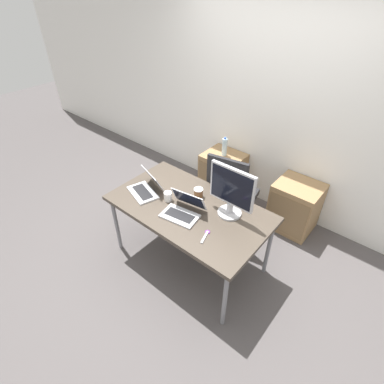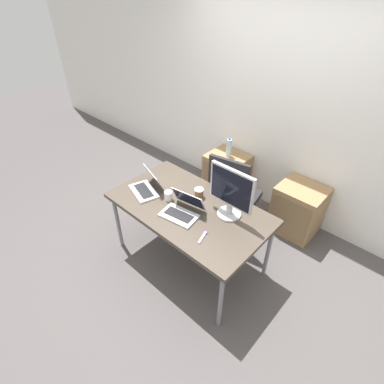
% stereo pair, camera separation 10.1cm
% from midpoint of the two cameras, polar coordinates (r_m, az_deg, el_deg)
% --- Properties ---
extents(ground_plane, '(14.00, 14.00, 0.00)m').
position_cam_midpoint_polar(ground_plane, '(3.39, 0.36, -12.49)').
color(ground_plane, '#514C4C').
extents(wall_back, '(10.00, 0.05, 2.60)m').
position_cam_midpoint_polar(wall_back, '(3.66, 16.67, 15.14)').
color(wall_back, white).
rests_on(wall_back, ground_plane).
extents(desk, '(1.54, 0.87, 0.74)m').
position_cam_midpoint_polar(desk, '(2.89, 0.41, -3.54)').
color(desk, '#473D33').
rests_on(desk, ground_plane).
extents(office_chair, '(0.56, 0.60, 1.07)m').
position_cam_midpoint_polar(office_chair, '(3.49, 8.56, -2.04)').
color(office_chair, '#232326').
rests_on(office_chair, ground_plane).
extents(cabinet_left, '(0.51, 0.46, 0.62)m').
position_cam_midpoint_polar(cabinet_left, '(4.10, 7.26, 3.12)').
color(cabinet_left, '#99754C').
rests_on(cabinet_left, ground_plane).
extents(cabinet_right, '(0.51, 0.46, 0.62)m').
position_cam_midpoint_polar(cabinet_right, '(3.73, 20.22, -3.15)').
color(cabinet_right, '#99754C').
rests_on(cabinet_right, ground_plane).
extents(water_bottle, '(0.07, 0.07, 0.25)m').
position_cam_midpoint_polar(water_bottle, '(3.88, 7.76, 8.35)').
color(water_bottle, silver).
rests_on(water_bottle, cabinet_left).
extents(laptop_left, '(0.37, 0.35, 0.21)m').
position_cam_midpoint_polar(laptop_left, '(2.76, -0.83, -3.43)').
color(laptop_left, silver).
rests_on(laptop_left, desk).
extents(laptop_right, '(0.39, 0.39, 0.21)m').
position_cam_midpoint_polar(laptop_right, '(3.07, -7.55, 1.01)').
color(laptop_right, silver).
rests_on(laptop_right, desk).
extents(monitor, '(0.44, 0.22, 0.49)m').
position_cam_midpoint_polar(monitor, '(2.64, 8.51, -0.23)').
color(monitor, '#B7B7BC').
rests_on(monitor, desk).
extents(coffee_cup_white, '(0.08, 0.08, 0.09)m').
position_cam_midpoint_polar(coffee_cup_white, '(2.92, -3.54, -0.72)').
color(coffee_cup_white, white).
rests_on(coffee_cup_white, desk).
extents(coffee_cup_brown, '(0.09, 0.09, 0.10)m').
position_cam_midpoint_polar(coffee_cup_brown, '(2.95, 2.32, -0.20)').
color(coffee_cup_brown, brown).
rests_on(coffee_cup_brown, desk).
extents(scissors, '(0.08, 0.17, 0.01)m').
position_cam_midpoint_polar(scissors, '(2.57, 3.32, -8.33)').
color(scissors, '#B2B2B7').
rests_on(scissors, desk).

